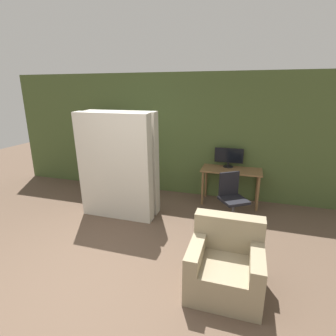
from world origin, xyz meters
TOP-DOWN VIEW (x-y plane):
  - ground_plane at (0.00, 0.00)m, footprint 16.00×16.00m
  - wall_back at (0.00, 3.41)m, footprint 8.00×0.06m
  - desk at (1.42, 3.09)m, footprint 1.22×0.58m
  - monitor at (1.34, 3.26)m, footprint 0.60×0.21m
  - office_chair at (1.50, 2.33)m, footprint 0.61×0.61m
  - bookshelf at (-1.56, 3.24)m, footprint 0.89×0.35m
  - mattress_near at (-0.58, 1.81)m, footprint 1.39×0.30m
  - mattress_far at (-0.58, 2.17)m, footprint 1.39×0.29m
  - armchair at (1.55, 0.52)m, footprint 0.85×0.80m

SIDE VIEW (x-z plane):
  - ground_plane at x=0.00m, z-range 0.00..0.00m
  - armchair at x=1.55m, z-range -0.11..0.74m
  - office_chair at x=1.50m, z-range -0.09..0.80m
  - desk at x=1.42m, z-range 0.27..1.02m
  - bookshelf at x=-1.56m, z-range -0.07..1.67m
  - monitor at x=1.34m, z-range 0.78..1.19m
  - mattress_far at x=-0.58m, z-range 0.00..1.97m
  - mattress_near at x=-0.58m, z-range 0.00..1.97m
  - wall_back at x=0.00m, z-range 0.00..2.70m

